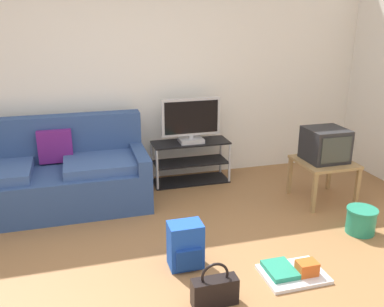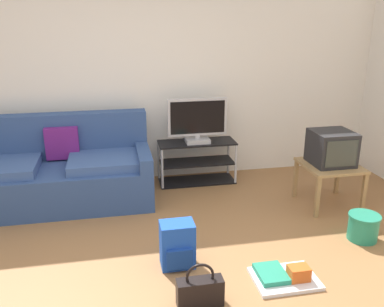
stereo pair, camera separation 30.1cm
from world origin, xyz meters
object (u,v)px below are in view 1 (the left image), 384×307
Objects in this scene: handbag at (215,290)px; floor_tray at (293,272)px; backpack at (185,245)px; couch at (50,177)px; cleaning_bucket at (361,220)px; tv_stand at (191,162)px; flat_tv at (191,121)px; side_table at (324,166)px; crt_tv at (325,145)px.

floor_tray is at bearing 11.91° from handbag.
floor_tray is (0.79, -0.37, -0.15)m from backpack.
couch is 3.19m from cleaning_bucket.
couch is 2.20× the size of tv_stand.
flat_tv reaches higher than couch.
floor_tray is (0.25, -2.13, -0.22)m from tv_stand.
flat_tv is 1.84× the size of backpack.
flat_tv is at bearing 144.60° from side_table.
tv_stand is at bearing 144.41° from crt_tv.
cleaning_bucket is (2.85, -1.42, -0.20)m from couch.
couch is at bearing 135.20° from floor_tray.
side_table reaches higher than floor_tray.
side_table is at bearing -12.86° from couch.
side_table is 2.21m from handbag.
flat_tv reaches higher than crt_tv.
backpack is (-0.53, -1.76, -0.07)m from tv_stand.
backpack reaches higher than cleaning_bucket.
handbag is at bearing -160.08° from cleaning_bucket.
crt_tv is at bearing 7.50° from backpack.
backpack is (-0.53, -1.74, -0.59)m from flat_tv.
backpack is at bearing 154.60° from floor_tray.
tv_stand is 0.53m from flat_tv.
cleaning_bucket is at bearing 19.92° from handbag.
side_table is at bearing 7.08° from backpack.
crt_tv is 2.04m from backpack.
floor_tray is at bearing -43.31° from backpack.
flat_tv is (0.00, -0.02, 0.52)m from tv_stand.
tv_stand is at bearing 55.24° from backpack.
flat_tv reaches higher than tv_stand.
couch is at bearing 167.45° from crt_tv.
cleaning_bucket reaches higher than floor_tray.
crt_tv reaches higher than cleaning_bucket.
couch is 2.88× the size of flat_tv.
floor_tray is (0.71, 0.15, -0.08)m from handbag.
crt_tv is (-0.00, 0.02, 0.24)m from side_table.
crt_tv is 1.70m from floor_tray.
backpack is 1.35× the size of cleaning_bucket.
crt_tv reaches higher than floor_tray.
couch is 4.90× the size of crt_tv.
floor_tray is (-0.97, -0.46, -0.10)m from cleaning_bucket.
handbag is (-0.46, -2.28, -0.14)m from tv_stand.
side_table is (1.27, -0.92, 0.14)m from tv_stand.
couch is 5.30× the size of backpack.
crt_tv reaches higher than tv_stand.
couch is at bearing -171.73° from flat_tv.
couch reaches higher than side_table.
handbag is at bearing -168.09° from floor_tray.
tv_stand reaches higher than floor_tray.
handbag is at bearing -59.80° from couch.
flat_tv is 1.55m from crt_tv.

